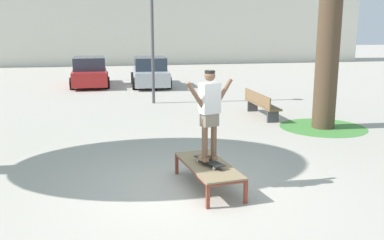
{
  "coord_description": "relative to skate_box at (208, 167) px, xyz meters",
  "views": [
    {
      "loc": [
        -1.47,
        -7.6,
        3.0
      ],
      "look_at": [
        0.4,
        1.42,
        1.0
      ],
      "focal_mm": 40.09,
      "sensor_mm": 36.0,
      "label": 1
    }
  ],
  "objects": [
    {
      "name": "ground_plane",
      "position": [
        -0.4,
        0.08,
        -0.41
      ],
      "size": [
        120.0,
        120.0,
        0.0
      ],
      "primitive_type": "plane",
      "color": "#B2AA9E"
    },
    {
      "name": "building_facade",
      "position": [
        1.53,
        29.5,
        4.74
      ],
      "size": [
        37.78,
        4.0,
        10.31
      ],
      "primitive_type": "cube",
      "color": "silver",
      "rests_on": "ground"
    },
    {
      "name": "skate_box",
      "position": [
        0.0,
        0.0,
        0.0
      ],
      "size": [
        0.98,
        1.98,
        0.46
      ],
      "color": "brown",
      "rests_on": "ground"
    },
    {
      "name": "skateboard",
      "position": [
        0.01,
        -0.05,
        0.12
      ],
      "size": [
        0.45,
        0.82,
        0.09
      ],
      "color": "black",
      "rests_on": "skate_box"
    },
    {
      "name": "skater",
      "position": [
        0.01,
        -0.05,
        1.12
      ],
      "size": [
        0.97,
        0.41,
        1.69
      ],
      "color": "brown",
      "rests_on": "skateboard"
    },
    {
      "name": "grass_patch_near_right",
      "position": [
        4.64,
        4.14,
        -0.41
      ],
      "size": [
        2.61,
        2.61,
        0.01
      ],
      "primitive_type": "cylinder",
      "color": "#47893D",
      "rests_on": "ground"
    },
    {
      "name": "car_red",
      "position": [
        -2.55,
        15.36,
        0.28
      ],
      "size": [
        1.96,
        4.22,
        1.5
      ],
      "color": "red",
      "rests_on": "ground"
    },
    {
      "name": "car_silver",
      "position": [
        0.52,
        14.67,
        0.28
      ],
      "size": [
        2.06,
        4.27,
        1.5
      ],
      "color": "#B7BABF",
      "rests_on": "ground"
    },
    {
      "name": "park_bench",
      "position": [
        3.35,
        6.09,
        0.03
      ],
      "size": [
        0.44,
        2.4,
        0.83
      ],
      "color": "brown",
      "rests_on": "ground"
    },
    {
      "name": "light_post",
      "position": [
        0.08,
        9.5,
        3.41
      ],
      "size": [
        0.36,
        0.36,
        5.83
      ],
      "color": "#4C4C51",
      "rests_on": "ground"
    }
  ]
}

